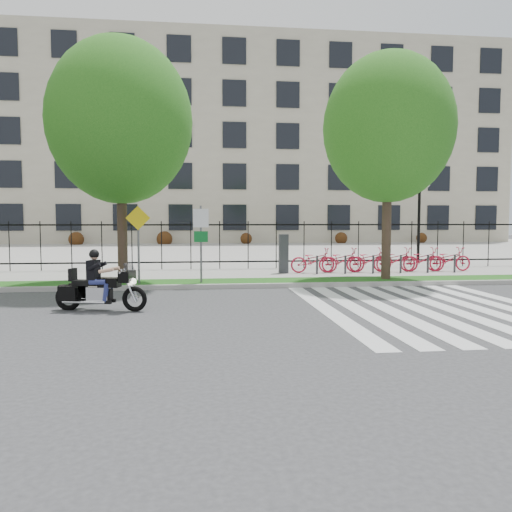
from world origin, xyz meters
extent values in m
plane|color=#333335|center=(0.00, 0.00, 0.00)|extent=(120.00, 120.00, 0.00)
cube|color=#9A9791|center=(0.00, 4.10, 0.07)|extent=(60.00, 0.20, 0.15)
cube|color=#1B5415|center=(0.00, 4.95, 0.07)|extent=(60.00, 1.50, 0.15)
cube|color=#9D9A92|center=(0.00, 7.45, 0.07)|extent=(60.00, 3.50, 0.15)
cube|color=#9D9A92|center=(0.00, 25.00, 0.05)|extent=(80.00, 34.00, 0.10)
cube|color=#A69C86|center=(0.00, 45.00, 10.00)|extent=(60.00, 20.00, 20.00)
cylinder|color=black|center=(10.00, 12.00, 2.00)|extent=(0.14, 0.14, 4.00)
cylinder|color=black|center=(10.00, 12.00, 3.90)|extent=(0.06, 0.70, 0.70)
sphere|color=white|center=(9.65, 12.00, 4.00)|extent=(0.36, 0.36, 0.36)
sphere|color=white|center=(10.35, 12.00, 4.00)|extent=(0.36, 0.36, 0.36)
cylinder|color=#33261C|center=(-3.35, 4.95, 2.06)|extent=(0.32, 0.32, 3.82)
ellipsoid|color=#125113|center=(-3.35, 4.95, 5.36)|extent=(4.61, 4.61, 5.30)
cylinder|color=#33261C|center=(5.59, 4.95, 2.08)|extent=(0.32, 0.32, 3.86)
ellipsoid|color=#125113|center=(5.59, 4.95, 5.34)|extent=(4.44, 4.44, 5.10)
cube|color=#2D2D33|center=(2.37, 7.20, 0.90)|extent=(0.35, 0.25, 1.50)
imported|color=red|center=(3.57, 7.20, 0.63)|extent=(1.83, 0.64, 0.96)
cylinder|color=#2D2D33|center=(3.57, 6.70, 0.50)|extent=(0.08, 0.08, 0.70)
imported|color=red|center=(4.67, 7.20, 0.63)|extent=(1.83, 0.64, 0.96)
cylinder|color=#2D2D33|center=(4.67, 6.70, 0.50)|extent=(0.08, 0.08, 0.70)
imported|color=red|center=(5.77, 7.20, 0.63)|extent=(1.83, 0.64, 0.96)
cylinder|color=#2D2D33|center=(5.77, 6.70, 0.50)|extent=(0.08, 0.08, 0.70)
imported|color=red|center=(6.87, 7.20, 0.63)|extent=(1.83, 0.64, 0.96)
cylinder|color=#2D2D33|center=(6.87, 6.70, 0.50)|extent=(0.08, 0.08, 0.70)
imported|color=red|center=(7.97, 7.20, 0.63)|extent=(1.83, 0.64, 0.96)
cylinder|color=#2D2D33|center=(7.97, 6.70, 0.50)|extent=(0.08, 0.08, 0.70)
imported|color=red|center=(9.07, 7.20, 0.63)|extent=(1.83, 0.64, 0.96)
cylinder|color=#2D2D33|center=(9.07, 6.70, 0.50)|extent=(0.08, 0.08, 0.70)
cylinder|color=#59595B|center=(-0.80, 4.60, 1.40)|extent=(0.07, 0.07, 2.50)
cube|color=white|center=(-0.80, 4.56, 2.25)|extent=(0.50, 0.03, 0.60)
cube|color=#0C6626|center=(-0.80, 4.56, 1.65)|extent=(0.45, 0.03, 0.35)
cylinder|color=#59595B|center=(-2.79, 4.60, 1.35)|extent=(0.07, 0.07, 2.40)
cube|color=yellow|center=(-2.79, 4.56, 2.25)|extent=(0.78, 0.03, 0.78)
torus|color=black|center=(-2.40, 0.32, 0.30)|extent=(0.62, 0.26, 0.61)
torus|color=black|center=(-4.03, 0.73, 0.30)|extent=(0.66, 0.28, 0.64)
cube|color=black|center=(-2.57, 0.37, 0.84)|extent=(0.37, 0.54, 0.26)
cube|color=#26262B|center=(-2.51, 0.35, 1.04)|extent=(0.23, 0.46, 0.27)
cube|color=silver|center=(-3.26, 0.54, 0.40)|extent=(0.59, 0.42, 0.35)
cube|color=black|center=(-3.00, 0.47, 0.69)|extent=(0.54, 0.41, 0.23)
cube|color=black|center=(-3.56, 0.61, 0.67)|extent=(0.68, 0.46, 0.12)
cube|color=black|center=(-3.90, 0.70, 0.87)|extent=(0.16, 0.31, 0.30)
cube|color=black|center=(-3.97, 0.44, 0.44)|extent=(0.46, 0.24, 0.35)
cube|color=black|center=(-3.84, 0.95, 0.44)|extent=(0.46, 0.24, 0.35)
cube|color=black|center=(-3.39, 0.57, 0.99)|extent=(0.29, 0.39, 0.46)
sphere|color=tan|center=(-3.36, 0.56, 1.32)|extent=(0.20, 0.20, 0.20)
sphere|color=black|center=(-3.36, 0.56, 1.36)|extent=(0.24, 0.24, 0.24)
camera|label=1|loc=(-0.88, -11.69, 2.15)|focal=35.00mm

